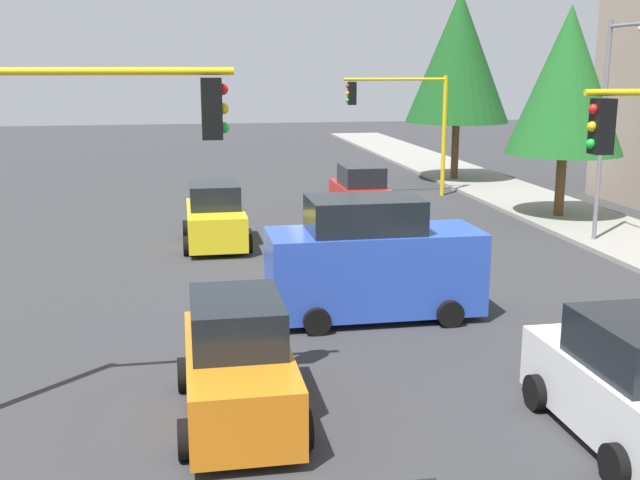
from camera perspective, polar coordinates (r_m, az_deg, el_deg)
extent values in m
plane|color=#353538|center=(19.65, 1.56, -3.90)|extent=(120.00, 120.00, 0.00)
cube|color=gray|center=(28.03, 20.85, 0.47)|extent=(80.00, 4.00, 0.15)
cube|color=black|center=(14.41, 20.09, 7.88)|extent=(0.36, 0.32, 0.96)
sphere|color=red|center=(14.30, 19.55, 9.10)|extent=(0.18, 0.18, 0.18)
sphere|color=yellow|center=(14.32, 19.46, 7.90)|extent=(0.18, 0.18, 0.18)
sphere|color=green|center=(14.35, 19.37, 6.71)|extent=(0.18, 0.18, 0.18)
cylinder|color=yellow|center=(34.49, 9.14, 7.56)|extent=(0.18, 0.18, 5.22)
cylinder|color=yellow|center=(33.69, 5.60, 11.73)|extent=(0.12, 4.50, 0.12)
cube|color=black|center=(33.24, 2.38, 10.77)|extent=(0.36, 0.32, 0.96)
sphere|color=red|center=(33.20, 2.08, 11.29)|extent=(0.18, 0.18, 0.18)
sphere|color=yellow|center=(33.20, 2.07, 10.77)|extent=(0.18, 0.18, 0.18)
sphere|color=green|center=(33.22, 2.07, 10.25)|extent=(0.18, 0.18, 0.18)
cylinder|color=yellow|center=(12.51, -16.96, 11.83)|extent=(0.12, 4.50, 0.12)
cube|color=black|center=(12.46, -8.00, 9.58)|extent=(0.36, 0.32, 0.96)
sphere|color=red|center=(12.45, -7.20, 10.98)|extent=(0.18, 0.18, 0.18)
sphere|color=yellow|center=(12.47, -7.16, 9.60)|extent=(0.18, 0.18, 0.18)
sphere|color=green|center=(12.48, -7.12, 8.23)|extent=(0.18, 0.18, 0.18)
cylinder|color=slate|center=(26.04, 20.10, 7.29)|extent=(0.14, 0.14, 7.00)
cylinder|color=slate|center=(25.21, 21.74, 14.54)|extent=(1.80, 0.10, 0.10)
cylinder|color=brown|center=(39.01, 9.94, 6.57)|extent=(0.36, 0.36, 3.13)
cone|color=#19511E|center=(38.81, 10.20, 13.19)|extent=(5.01, 5.01, 6.26)
cylinder|color=brown|center=(30.15, 17.32, 3.96)|extent=(0.36, 0.36, 2.66)
cone|color=#1E6023|center=(29.85, 17.81, 11.16)|extent=(4.25, 4.25, 5.32)
cube|color=blue|center=(17.55, 4.00, -2.26)|extent=(1.90, 4.80, 1.85)
cube|color=black|center=(17.21, 3.29, 1.90)|extent=(1.67, 2.50, 0.76)
cylinder|color=black|center=(19.10, 7.56, -3.56)|extent=(0.20, 0.60, 0.60)
cylinder|color=black|center=(17.28, 9.59, -5.40)|extent=(0.20, 0.60, 0.60)
cylinder|color=black|center=(18.43, -1.31, -4.05)|extent=(0.20, 0.60, 0.60)
cylinder|color=black|center=(16.54, -0.22, -6.04)|extent=(0.20, 0.60, 0.60)
cube|color=white|center=(12.91, 21.82, -10.69)|extent=(3.93, 1.70, 1.05)
cylinder|color=black|center=(13.61, 15.64, -10.78)|extent=(0.60, 0.20, 0.60)
cylinder|color=black|center=(14.47, 22.24, -9.85)|extent=(0.60, 0.20, 0.60)
cylinder|color=black|center=(11.69, 20.97, -15.25)|extent=(0.60, 0.20, 0.60)
cube|color=red|center=(29.49, 2.97, 3.08)|extent=(3.82, 1.69, 1.05)
cube|color=black|center=(29.17, 3.08, 4.77)|extent=(1.99, 1.49, 0.76)
cylinder|color=black|center=(30.52, 0.80, 2.68)|extent=(0.60, 0.20, 0.60)
cylinder|color=black|center=(30.91, 4.10, 2.78)|extent=(0.60, 0.20, 0.60)
cylinder|color=black|center=(28.23, 1.72, 1.86)|extent=(0.60, 0.20, 0.60)
cylinder|color=black|center=(28.65, 5.26, 1.97)|extent=(0.60, 0.20, 0.60)
cube|color=yellow|center=(24.88, -7.72, 1.18)|extent=(3.99, 1.77, 1.05)
cube|color=black|center=(24.92, -7.80, 3.31)|extent=(2.08, 1.55, 0.76)
cylinder|color=black|center=(23.82, -5.28, -0.24)|extent=(0.60, 0.20, 0.60)
cylinder|color=black|center=(23.74, -9.82, -0.42)|extent=(0.60, 0.20, 0.60)
cylinder|color=black|center=(26.23, -5.76, 0.95)|extent=(0.60, 0.20, 0.60)
cylinder|color=black|center=(26.15, -9.88, 0.80)|extent=(0.60, 0.20, 0.60)
cube|color=orange|center=(12.78, -6.04, -10.05)|extent=(3.98, 1.65, 1.05)
cube|color=black|center=(12.64, -6.20, -5.92)|extent=(2.07, 1.46, 0.76)
cylinder|color=black|center=(11.91, -1.14, -13.81)|extent=(0.60, 0.20, 0.60)
cylinder|color=black|center=(11.80, -9.96, -14.29)|extent=(0.60, 0.20, 0.60)
cylinder|color=black|center=(14.14, -2.75, -9.39)|extent=(0.60, 0.20, 0.60)
cylinder|color=black|center=(14.04, -10.05, -9.74)|extent=(0.60, 0.20, 0.60)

